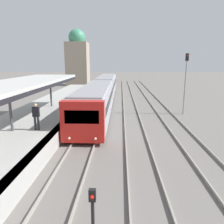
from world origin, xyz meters
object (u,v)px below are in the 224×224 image
Objects in this scene: signal_post_near at (93,210)px; train_near at (103,90)px; person_on_platform at (36,115)px; signal_mast_far at (186,77)px.

train_near is at bearing 93.97° from signal_post_near.
person_on_platform is at bearing -100.81° from train_near.
signal_mast_far reaches higher than train_near.
signal_mast_far is at bearing -34.78° from train_near.
signal_mast_far reaches higher than signal_post_near.
person_on_platform is 14.68m from signal_mast_far.
train_near is 22.47m from signal_post_near.
signal_post_near is at bearing -86.03° from train_near.
train_near is 10.72m from signal_mast_far.
train_near reaches higher than person_on_platform.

